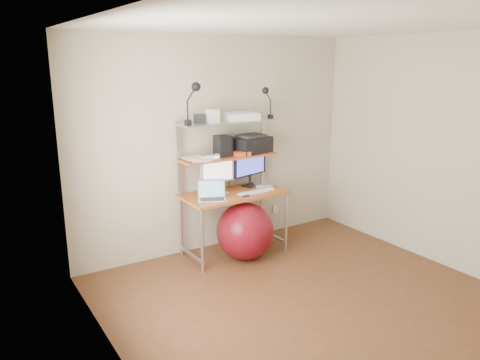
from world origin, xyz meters
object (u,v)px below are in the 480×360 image
Objects in this scene: monitor_black at (250,165)px; laptop at (212,196)px; exercise_ball at (245,231)px; monitor_silver at (217,171)px; printer at (251,144)px.

monitor_black is 0.75m from laptop.
monitor_black is at bearing 49.83° from exercise_ball.
monitor_silver is 0.34m from laptop.
laptop is 0.57× the size of exercise_ball.
exercise_ball is at bearing 8.24° from laptop.
printer reaches higher than exercise_ball.
monitor_black reaches higher than exercise_ball.
monitor_silver is at bearing 176.38° from printer.
printer is at bearing 1.40° from monitor_silver.
printer is (0.68, 0.25, 0.47)m from laptop.
printer reaches higher than monitor_black.
monitor_black is at bearing 44.10° from laptop.
monitor_black is 0.82m from exercise_ball.
exercise_ball is at bearing -62.75° from monitor_silver.
laptop is at bearing -139.58° from monitor_silver.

